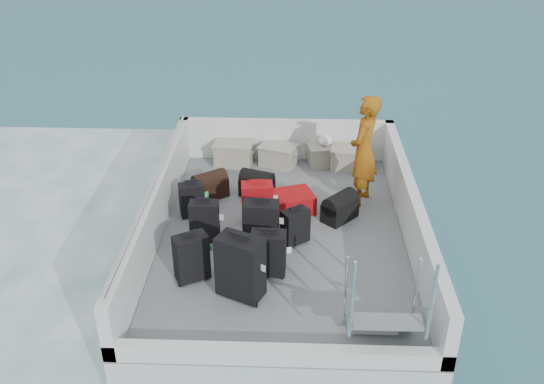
{
  "coord_description": "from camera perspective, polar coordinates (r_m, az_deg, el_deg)",
  "views": [
    {
      "loc": [
        0.12,
        -7.05,
        5.2
      ],
      "look_at": [
        -0.16,
        0.51,
        1.0
      ],
      "focal_mm": 40.0,
      "sensor_mm": 36.0,
      "label": 1
    }
  ],
  "objects": [
    {
      "name": "suitcase_2",
      "position": [
        8.78,
        -7.54,
        -0.74
      ],
      "size": [
        0.4,
        0.31,
        0.51
      ],
      "primitive_type": "cube",
      "rotation": [
        0.0,
        0.0,
        0.32
      ],
      "color": "black",
      "rests_on": "deck"
    },
    {
      "name": "deck",
      "position": [
        8.41,
        0.99,
        -4.02
      ],
      "size": [
        3.3,
        4.7,
        0.02
      ],
      "primitive_type": "cube",
      "color": "slate",
      "rests_on": "ferry_hull"
    },
    {
      "name": "suitcase_7",
      "position": [
        8.08,
        2.2,
        -3.31
      ],
      "size": [
        0.41,
        0.37,
        0.51
      ],
      "primitive_type": "cube",
      "rotation": [
        0.0,
        0.0,
        0.62
      ],
      "color": "black",
      "rests_on": "deck"
    },
    {
      "name": "duffel_2",
      "position": [
        8.71,
        6.4,
        -1.64
      ],
      "size": [
        0.57,
        0.59,
        0.32
      ],
      "primitive_type": null,
      "rotation": [
        0.0,
        0.0,
        0.82
      ],
      "color": "black",
      "rests_on": "deck"
    },
    {
      "name": "crate_2",
      "position": [
        10.26,
        5.0,
        3.45
      ],
      "size": [
        0.62,
        0.49,
        0.33
      ],
      "primitive_type": "cube",
      "rotation": [
        0.0,
        0.0,
        0.24
      ],
      "color": "#A39F8E",
      "rests_on": "deck"
    },
    {
      "name": "yellow_bag",
      "position": [
        10.3,
        6.01,
        3.16
      ],
      "size": [
        0.28,
        0.26,
        0.22
      ],
      "primitive_type": "ellipsoid",
      "color": "yellow",
      "rests_on": "deck"
    },
    {
      "name": "ferry_hull",
      "position": [
        8.58,
        0.98,
        -5.75
      ],
      "size": [
        3.6,
        5.0,
        0.6
      ],
      "primitive_type": "cube",
      "color": "silver",
      "rests_on": "ground"
    },
    {
      "name": "duffel_1",
      "position": [
        9.27,
        -1.43,
        0.57
      ],
      "size": [
        0.57,
        0.45,
        0.32
      ],
      "primitive_type": null,
      "rotation": [
        0.0,
        0.0,
        -0.35
      ],
      "color": "black",
      "rests_on": "deck"
    },
    {
      "name": "suitcase_6",
      "position": [
        7.48,
        -0.34,
        -5.84
      ],
      "size": [
        0.44,
        0.28,
        0.6
      ],
      "primitive_type": "cube",
      "rotation": [
        0.0,
        0.0,
        -0.05
      ],
      "color": "black",
      "rests_on": "deck"
    },
    {
      "name": "suitcase_0",
      "position": [
        7.45,
        -7.58,
        -6.19
      ],
      "size": [
        0.46,
        0.4,
        0.63
      ],
      "primitive_type": "cube",
      "rotation": [
        0.0,
        0.0,
        0.51
      ],
      "color": "black",
      "rests_on": "deck"
    },
    {
      "name": "suitcase_4",
      "position": [
        7.96,
        -1.03,
        -3.14
      ],
      "size": [
        0.47,
        0.3,
        0.68
      ],
      "primitive_type": "cube",
      "rotation": [
        0.0,
        0.0,
        -0.06
      ],
      "color": "black",
      "rests_on": "deck"
    },
    {
      "name": "suitcase_8",
      "position": [
        8.85,
        1.48,
        -1.03
      ],
      "size": [
        0.85,
        0.7,
        0.29
      ],
      "primitive_type": "cube",
      "rotation": [
        0.0,
        0.0,
        1.92
      ],
      "color": "#AA0D13",
      "rests_on": "deck"
    },
    {
      "name": "crate_1",
      "position": [
        10.18,
        0.59,
        3.38
      ],
      "size": [
        0.66,
        0.56,
        0.34
      ],
      "primitive_type": "cube",
      "rotation": [
        0.0,
        0.0,
        -0.36
      ],
      "color": "#A39F8E",
      "rests_on": "deck"
    },
    {
      "name": "suitcase_1",
      "position": [
        8.18,
        -6.37,
        -2.76
      ],
      "size": [
        0.39,
        0.22,
        0.58
      ],
      "primitive_type": "cube",
      "rotation": [
        0.0,
        0.0,
        0.0
      ],
      "color": "black",
      "rests_on": "deck"
    },
    {
      "name": "duffel_0",
      "position": [
        9.27,
        -5.85,
        0.43
      ],
      "size": [
        0.59,
        0.54,
        0.32
      ],
      "primitive_type": null,
      "rotation": [
        0.0,
        0.0,
        0.61
      ],
      "color": "black",
      "rests_on": "deck"
    },
    {
      "name": "suitcase_3",
      "position": [
        7.08,
        -3.0,
        -7.14
      ],
      "size": [
        0.61,
        0.51,
        0.8
      ],
      "primitive_type": "cube",
      "rotation": [
        0.0,
        0.0,
        -0.46
      ],
      "color": "black",
      "rests_on": "deck"
    },
    {
      "name": "crate_0",
      "position": [
        10.25,
        -3.63,
        3.59
      ],
      "size": [
        0.65,
        0.48,
        0.37
      ],
      "primitive_type": "cube",
      "rotation": [
        0.0,
        0.0,
        -0.11
      ],
      "color": "#A39F8E",
      "rests_on": "deck"
    },
    {
      "name": "ground",
      "position": [
        8.76,
        0.96,
        -7.37
      ],
      "size": [
        160.0,
        160.0,
        0.0
      ],
      "primitive_type": "plane",
      "color": "#1D5166",
      "rests_on": "ground"
    },
    {
      "name": "suitcase_5",
      "position": [
        8.52,
        -1.39,
        -1.06
      ],
      "size": [
        0.46,
        0.31,
        0.61
      ],
      "primitive_type": "cube",
      "rotation": [
        0.0,
        0.0,
        0.11
      ],
      "color": "#AA0D13",
      "rests_on": "deck"
    },
    {
      "name": "crate_3",
      "position": [
        10.16,
        7.23,
        3.1
      ],
      "size": [
        0.63,
        0.47,
        0.35
      ],
      "primitive_type": "cube",
      "rotation": [
        0.0,
        0.0,
        -0.14
      ],
      "color": "#A39F8E",
      "rests_on": "deck"
    },
    {
      "name": "deck_fittings",
      "position": [
        7.94,
        3.47,
        -3.02
      ],
      "size": [
        3.6,
        5.0,
        0.9
      ],
      "color": "silver",
      "rests_on": "deck"
    },
    {
      "name": "white_bag",
      "position": [
        10.16,
        5.06,
        4.74
      ],
      "size": [
        0.24,
        0.24,
        0.18
      ],
      "primitive_type": "ellipsoid",
      "color": "white",
      "rests_on": "crate_2"
    },
    {
      "name": "passenger",
      "position": [
        8.9,
        8.62,
        3.86
      ],
      "size": [
        0.62,
        0.73,
        1.68
      ],
      "primitive_type": "imported",
      "rotation": [
        0.0,
        0.0,
        -1.99
      ],
      "color": "orange",
      "rests_on": "deck"
    }
  ]
}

